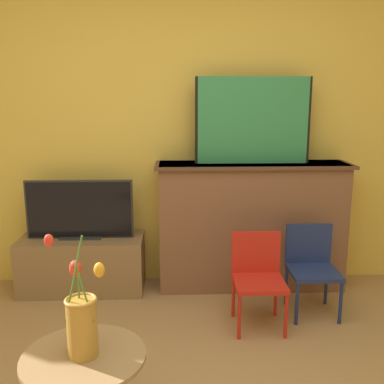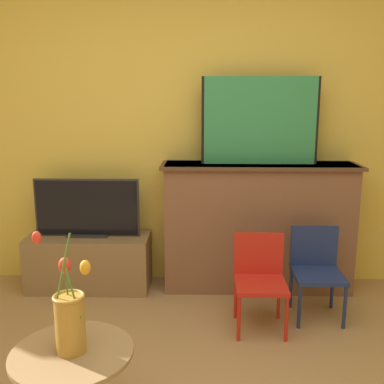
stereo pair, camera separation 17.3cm
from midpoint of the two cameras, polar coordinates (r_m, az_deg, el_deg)
The scene contains 8 objects.
wall_back at distance 3.66m, azimuth -2.33°, elevation 9.21°, with size 8.00×0.06×2.70m.
fireplace_mantel at distance 3.64m, azimuth 6.20°, elevation -4.09°, with size 1.53×0.39×1.02m.
painting at distance 3.50m, azimuth 6.33°, elevation 9.01°, with size 0.89×0.03×0.66m.
tv_stand at distance 3.76m, azimuth -15.05°, elevation -8.85°, with size 0.97×0.39×0.44m.
tv_monitor at distance 3.63m, azimuth -15.42°, elevation -2.28°, with size 0.83×0.12×0.46m.
chair_red at distance 3.10m, azimuth 6.76°, elevation -10.29°, with size 0.34×0.34×0.63m.
chair_blue at distance 3.34m, azimuth 13.50°, elevation -8.85°, with size 0.34×0.34×0.63m.
vase_tulips at distance 2.07m, azimuth -16.27°, elevation -15.48°, with size 0.24×0.16×0.56m.
Camera 1 is at (-0.07, -1.53, 1.55)m, focal length 42.00 mm.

